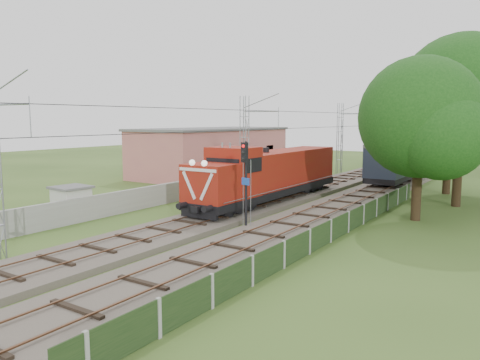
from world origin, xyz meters
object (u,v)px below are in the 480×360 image
Objects in this scene: signal_post at (245,170)px; relay_hut at (72,203)px; coach_rake at (449,146)px; locomotive at (269,174)px.

relay_hut is (-10.44, -3.56, -2.36)m from signal_post.
signal_post is (-1.96, -50.65, 0.99)m from coach_rake.
relay_hut is (-7.40, -11.53, -1.16)m from locomotive.
coach_rake reaches higher than relay_hut.
relay_hut is (-12.40, -54.21, -1.37)m from coach_rake.
locomotive is at bearing 110.89° from signal_post.
locomotive is 3.41× the size of signal_post.
locomotive is at bearing 57.32° from relay_hut.
signal_post is (3.04, -7.97, 1.20)m from locomotive.
coach_rake is 29.65× the size of relay_hut.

